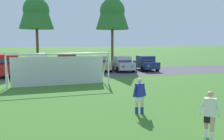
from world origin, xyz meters
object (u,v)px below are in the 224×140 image
parked_car_slot_left (9,65)px  parked_car_slot_center_right (101,64)px  parked_car_slot_right (122,64)px  parked_car_slot_center (67,64)px  parked_car_slot_far_right (146,63)px  soccer_goal (59,69)px  player_striker_near (210,115)px  player_defender_far (140,96)px  parked_car_slot_center_left (37,64)px

parked_car_slot_left → parked_car_slot_center_right: size_ratio=1.08×
parked_car_slot_right → parked_car_slot_left: bearing=-176.0°
parked_car_slot_left → parked_car_slot_center: size_ratio=0.99×
parked_car_slot_center_right → parked_car_slot_center: bearing=-153.6°
parked_car_slot_center → parked_car_slot_far_right: (9.39, 1.32, -0.24)m
soccer_goal → player_striker_near: soccer_goal is taller
parked_car_slot_left → parked_car_slot_far_right: size_ratio=1.09×
soccer_goal → parked_car_slot_left: 8.17m
soccer_goal → player_defender_far: bearing=-70.8°
soccer_goal → player_striker_near: bearing=-71.1°
player_striker_near → parked_car_slot_far_right: (6.43, 19.87, 0.05)m
parked_car_slot_center → parked_car_slot_center_right: 4.61m
player_striker_near → parked_car_slot_center_left: (-5.86, 19.60, 0.29)m
soccer_goal → parked_car_slot_center_right: (5.27, 8.59, -0.42)m
parked_car_slot_left → parked_car_slot_center: bearing=-3.7°
parked_car_slot_left → parked_car_slot_center_left: same height
soccer_goal → parked_car_slot_left: bearing=122.4°
soccer_goal → parked_car_slot_left: soccer_goal is taller
parked_car_slot_center_right → parked_car_slot_right: (2.32, -0.85, 0.00)m
player_striker_near → parked_car_slot_left: parked_car_slot_left is taller
parked_car_slot_far_right → parked_car_slot_center: bearing=-172.0°
parked_car_slot_center_left → parked_car_slot_far_right: 12.30m
parked_car_slot_center_right → parked_car_slot_far_right: (5.27, -0.73, 0.00)m
parked_car_slot_center → parked_car_slot_right: 6.56m
soccer_goal → player_striker_near: size_ratio=4.58×
parked_car_slot_center_left → parked_car_slot_center: same height
player_defender_far → parked_car_slot_center_right: 17.34m
parked_car_slot_center → parked_car_slot_right: bearing=10.6°
parked_car_slot_center → parked_car_slot_center_right: (4.12, 2.05, -0.24)m
player_defender_far → parked_car_slot_center: parked_car_slot_center is taller
parked_car_slot_center → parked_car_slot_far_right: 9.49m
player_striker_near → parked_car_slot_center: bearing=99.1°
player_defender_far → parked_car_slot_right: parked_car_slot_right is taller
parked_car_slot_center_left → parked_car_slot_far_right: size_ratio=1.11×
parked_car_slot_center_right → soccer_goal: bearing=-121.5°
player_striker_near → parked_car_slot_center: 18.79m
player_defender_far → parked_car_slot_left: parked_car_slot_left is taller
parked_car_slot_center → soccer_goal: bearing=-100.0°
parked_car_slot_left → parked_car_slot_far_right: (14.92, 0.96, -0.24)m
player_striker_near → parked_car_slot_center_left: bearing=106.6°
parked_car_slot_center → parked_car_slot_far_right: bearing=8.0°
parked_car_slot_far_right → parked_car_slot_center_left: bearing=-178.7°
player_striker_near → parked_car_slot_center_left: parked_car_slot_center_left is taller
player_defender_far → parked_car_slot_center_left: bearing=106.3°
player_defender_far → parked_car_slot_center: (-1.84, 15.15, 0.29)m
player_striker_near → player_defender_far: (-1.12, 3.40, 0.00)m
parked_car_slot_center_right → player_defender_far: bearing=-97.5°
parked_car_slot_right → parked_car_slot_far_right: size_ratio=1.00×
parked_car_slot_center_right → parked_car_slot_right: same height
player_striker_near → parked_car_slot_center_left: size_ratio=0.35×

